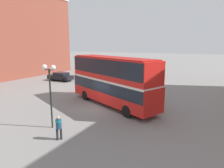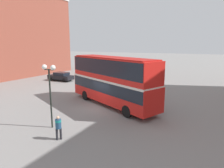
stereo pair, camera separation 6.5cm
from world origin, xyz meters
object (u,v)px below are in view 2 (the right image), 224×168
Objects in this scene: pedestrian_foreground at (58,125)px; street_lamp_twin_globe at (49,80)px; double_decker_bus at (112,78)px; parked_car_kerb_far at (61,76)px; parked_car_kerb_near at (113,72)px.

pedestrian_foreground is 3.50m from street_lamp_twin_globe.
double_decker_bus reaches higher than parked_car_kerb_far.
parked_car_kerb_far is at bearing -120.65° from parked_car_kerb_near.
pedestrian_foreground is 22.27m from parked_car_kerb_far.
parked_car_kerb_far is at bearing -9.32° from pedestrian_foreground.
parked_car_kerb_far is at bearing 130.23° from street_lamp_twin_globe.
double_decker_bus reaches higher than parked_car_kerb_near.
parked_car_kerb_near is at bearing -31.32° from pedestrian_foreground.
double_decker_bus is at bearing 79.11° from street_lamp_twin_globe.
pedestrian_foreground is at bearing 131.47° from parked_car_kerb_far.
pedestrian_foreground is (0.46, -8.38, -1.84)m from double_decker_bus.
pedestrian_foreground is 0.34× the size of street_lamp_twin_globe.
parked_car_kerb_near reaches higher than pedestrian_foreground.
double_decker_bus is 6.86× the size of pedestrian_foreground.
pedestrian_foreground reaches higher than parked_car_kerb_far.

